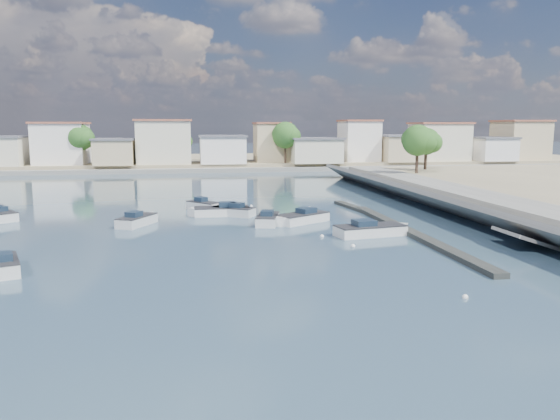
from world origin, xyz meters
name	(u,v)px	position (x,y,z in m)	size (l,w,h in m)	color
ground	(270,192)	(0.00, 40.00, 0.00)	(400.00, 400.00, 0.00)	#2B3F56
seawall_walkway	(521,214)	(18.50, 13.00, 0.90)	(5.00, 90.00, 1.80)	slate
breakwater	(397,226)	(6.90, 12.69, 0.17)	(2.00, 31.02, 0.35)	black
far_shore_land	(236,161)	(0.00, 92.00, 0.70)	(160.00, 40.00, 1.40)	gray
far_shore_quay	(246,170)	(0.00, 71.00, 0.40)	(160.00, 2.50, 0.80)	slate
far_town	(296,144)	(10.71, 76.92, 4.93)	(113.01, 12.80, 8.35)	beige
shore_trees	(293,139)	(8.34, 68.11, 6.22)	(74.56, 38.32, 7.92)	#38281E
motorboat_a	(4,266)	(-21.21, 3.30, 0.38)	(2.82, 4.45, 1.48)	silver
motorboat_b	(268,219)	(-3.52, 16.67, 0.38)	(2.68, 4.74, 1.48)	silver
motorboat_c	(219,212)	(-7.56, 21.79, 0.38)	(5.90, 2.11, 1.48)	silver
motorboat_d	(300,219)	(-0.66, 16.57, 0.38)	(5.36, 4.52, 1.48)	silver
motorboat_e	(138,221)	(-14.76, 17.88, 0.38)	(3.43, 4.64, 1.48)	silver
motorboat_f	(231,212)	(-6.43, 21.53, 0.38)	(4.39, 3.61, 1.48)	silver
motorboat_g	(205,206)	(-8.77, 25.60, 0.38)	(3.68, 3.93, 1.48)	silver
motorboat_h	(374,231)	(3.99, 10.21, 0.38)	(6.29, 3.11, 1.48)	silver
mooring_buoys	(336,229)	(1.63, 12.88, 0.05)	(11.45, 33.20, 0.32)	white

